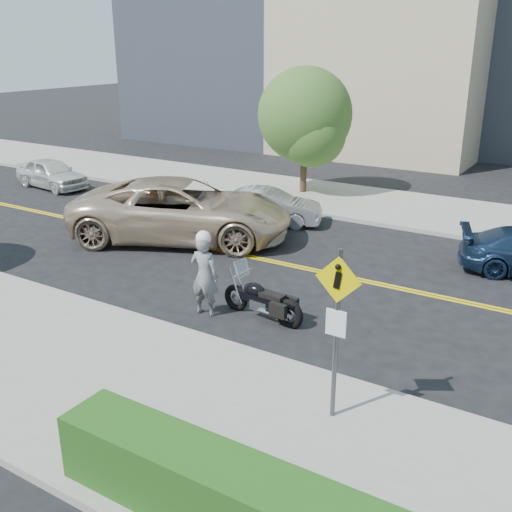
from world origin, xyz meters
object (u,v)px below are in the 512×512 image
Objects in this scene: motorcyclist at (204,273)px; parked_car_white at (52,173)px; parked_car_silver at (268,207)px; motorcycle at (263,292)px; pedestrian_sign at (337,319)px; suv at (182,210)px.

motorcyclist is 15.14m from parked_car_white.
parked_car_silver is (-2.56, 7.24, -0.42)m from motorcyclist.
motorcycle is at bearing -164.06° from motorcyclist.
pedestrian_sign is 1.39× the size of motorcycle.
parked_car_silver is at bearing -77.09° from motorcyclist.
pedestrian_sign is at bearing 145.12° from motorcyclist.
parked_car_silver is (10.90, 0.31, -0.03)m from parked_car_white.
pedestrian_sign is 0.79× the size of parked_car_white.
motorcycle reaches higher than parked_car_white.
suv is at bearing -99.17° from parked_car_white.
suv is 9.82m from parked_car_white.
motorcyclist reaches higher than parked_car_silver.
parked_car_white is (-14.73, 6.41, -0.01)m from motorcycle.
parked_car_silver is at bearing -81.59° from parked_car_white.
motorcycle is at bearing -149.29° from suv.
motorcycle is (-3.14, 2.91, -1.30)m from pedestrian_sign.
pedestrian_sign is 4.47m from motorcycle.
parked_car_white is (-9.44, 2.70, -0.34)m from suv.
motorcyclist reaches higher than suv.
parked_car_white is at bearing 152.47° from pedestrian_sign.
suv is 1.89× the size of parked_car_silver.
pedestrian_sign is at bearing -164.44° from parked_car_silver.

